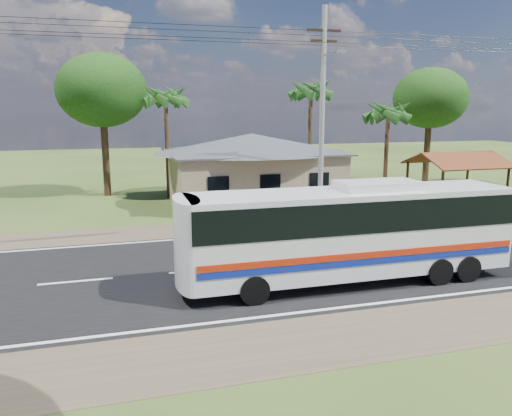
{
  "coord_description": "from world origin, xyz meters",
  "views": [
    {
      "loc": [
        -7.48,
        -17.73,
        6.01
      ],
      "look_at": [
        -2.13,
        1.0,
        2.08
      ],
      "focal_mm": 35.0,
      "sensor_mm": 36.0,
      "label": 1
    }
  ],
  "objects_px": {
    "motorcycle": "(419,208)",
    "person": "(394,205)",
    "coach_bus": "(352,226)",
    "waiting_shed": "(457,161)"
  },
  "relations": [
    {
      "from": "coach_bus",
      "to": "motorcycle",
      "type": "distance_m",
      "value": 12.26
    },
    {
      "from": "person",
      "to": "waiting_shed",
      "type": "bearing_deg",
      "value": -157.42
    },
    {
      "from": "waiting_shed",
      "to": "person",
      "type": "bearing_deg",
      "value": -154.71
    },
    {
      "from": "motorcycle",
      "to": "waiting_shed",
      "type": "bearing_deg",
      "value": -80.64
    },
    {
      "from": "coach_bus",
      "to": "person",
      "type": "relative_size",
      "value": 6.77
    },
    {
      "from": "motorcycle",
      "to": "person",
      "type": "height_order",
      "value": "person"
    },
    {
      "from": "waiting_shed",
      "to": "motorcycle",
      "type": "xyz_separation_m",
      "value": [
        -4.2,
        -2.44,
        -2.23
      ]
    },
    {
      "from": "motorcycle",
      "to": "person",
      "type": "xyz_separation_m",
      "value": [
        -1.86,
        -0.42,
        0.34
      ]
    },
    {
      "from": "waiting_shed",
      "to": "person",
      "type": "xyz_separation_m",
      "value": [
        -6.06,
        -2.86,
        -1.89
      ]
    },
    {
      "from": "person",
      "to": "motorcycle",
      "type": "bearing_deg",
      "value": -170.05
    }
  ]
}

